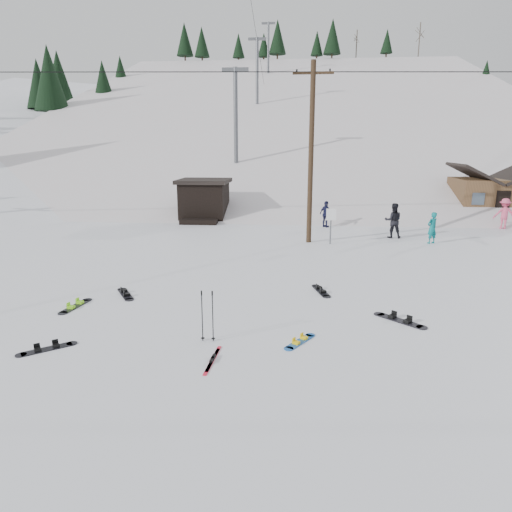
# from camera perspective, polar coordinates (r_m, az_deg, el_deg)

# --- Properties ---
(ground) EXTENTS (200.00, 200.00, 0.00)m
(ground) POSITION_cam_1_polar(r_m,az_deg,el_deg) (11.05, -2.68, -13.12)
(ground) COLOR white
(ground) RESTS_ON ground
(ski_slope) EXTENTS (60.00, 85.24, 65.97)m
(ski_slope) POSITION_cam_1_polar(r_m,az_deg,el_deg) (66.97, 3.93, -1.05)
(ski_slope) COLOR silver
(ski_slope) RESTS_ON ground
(ridge_left) EXTENTS (47.54, 95.03, 58.38)m
(ridge_left) POSITION_cam_1_polar(r_m,az_deg,el_deg) (70.66, -26.84, -0.90)
(ridge_left) COLOR white
(ridge_left) RESTS_ON ground
(treeline_crest) EXTENTS (50.00, 6.00, 10.00)m
(treeline_crest) POSITION_cam_1_polar(r_m,az_deg,el_deg) (95.91, 4.54, 10.66)
(treeline_crest) COLOR black
(treeline_crest) RESTS_ON ski_slope
(utility_pole) EXTENTS (2.00, 0.26, 9.00)m
(utility_pole) POSITION_cam_1_polar(r_m,az_deg,el_deg) (23.78, 6.90, 12.86)
(utility_pole) COLOR #3A2819
(utility_pole) RESTS_ON ground
(trail_sign) EXTENTS (0.50, 0.09, 1.85)m
(trail_sign) POSITION_cam_1_polar(r_m,az_deg,el_deg) (23.70, 9.36, 4.49)
(trail_sign) COLOR #595B60
(trail_sign) RESTS_ON ground
(lift_hut) EXTENTS (3.40, 4.10, 2.75)m
(lift_hut) POSITION_cam_1_polar(r_m,az_deg,el_deg) (31.58, -6.49, 7.01)
(lift_hut) COLOR black
(lift_hut) RESTS_ON ground
(lift_tower_near) EXTENTS (2.20, 0.36, 8.00)m
(lift_tower_near) POSITION_cam_1_polar(r_m,az_deg,el_deg) (40.24, -2.55, 17.76)
(lift_tower_near) COLOR #595B60
(lift_tower_near) RESTS_ON ski_slope
(lift_tower_mid) EXTENTS (2.20, 0.36, 8.00)m
(lift_tower_mid) POSITION_cam_1_polar(r_m,az_deg,el_deg) (60.74, 0.15, 22.55)
(lift_tower_mid) COLOR #595B60
(lift_tower_mid) RESTS_ON ski_slope
(lift_tower_far) EXTENTS (2.20, 0.36, 8.00)m
(lift_tower_far) POSITION_cam_1_polar(r_m,az_deg,el_deg) (81.51, 1.55, 24.90)
(lift_tower_far) COLOR #595B60
(lift_tower_far) RESTS_ON ski_slope
(cabin) EXTENTS (5.39, 4.40, 3.77)m
(cabin) POSITION_cam_1_polar(r_m,az_deg,el_deg) (36.56, 27.30, 6.68)
(cabin) COLOR brown
(cabin) RESTS_ON ground
(hero_snowboard) EXTENTS (0.81, 1.15, 0.09)m
(hero_snowboard) POSITION_cam_1_polar(r_m,az_deg,el_deg) (12.11, 5.52, -10.56)
(hero_snowboard) COLOR blue
(hero_snowboard) RESTS_ON ground
(hero_skis) EXTENTS (0.17, 1.52, 0.08)m
(hero_skis) POSITION_cam_1_polar(r_m,az_deg,el_deg) (11.16, -5.45, -12.76)
(hero_skis) COLOR red
(hero_skis) RESTS_ON ground
(ski_poles) EXTENTS (0.38, 0.10, 1.37)m
(ski_poles) POSITION_cam_1_polar(r_m,az_deg,el_deg) (11.94, -6.09, -7.40)
(ski_poles) COLOR black
(ski_poles) RESTS_ON ground
(board_scatter_a) EXTENTS (1.19, 1.02, 0.10)m
(board_scatter_a) POSITION_cam_1_polar(r_m,az_deg,el_deg) (12.77, -24.66, -10.47)
(board_scatter_a) COLOR black
(board_scatter_a) RESTS_ON ground
(board_scatter_b) EXTENTS (0.98, 1.38, 0.11)m
(board_scatter_b) POSITION_cam_1_polar(r_m,az_deg,el_deg) (16.30, -16.01, -4.56)
(board_scatter_b) COLOR black
(board_scatter_b) RESTS_ON ground
(board_scatter_c) EXTENTS (0.49, 1.55, 0.11)m
(board_scatter_c) POSITION_cam_1_polar(r_m,az_deg,el_deg) (15.63, -21.63, -5.80)
(board_scatter_c) COLOR black
(board_scatter_c) RESTS_ON ground
(board_scatter_d) EXTENTS (1.34, 1.27, 0.12)m
(board_scatter_d) POSITION_cam_1_polar(r_m,az_deg,el_deg) (14.04, 17.53, -7.64)
(board_scatter_d) COLOR black
(board_scatter_d) RESTS_ON ground
(board_scatter_f) EXTENTS (0.62, 1.49, 0.11)m
(board_scatter_f) POSITION_cam_1_polar(r_m,az_deg,el_deg) (16.17, 8.12, -4.31)
(board_scatter_f) COLOR black
(board_scatter_f) RESTS_ON ground
(skier_teal) EXTENTS (0.71, 0.65, 1.64)m
(skier_teal) POSITION_cam_1_polar(r_m,az_deg,el_deg) (25.36, 21.16, 3.30)
(skier_teal) COLOR #0B6F73
(skier_teal) RESTS_ON ground
(skier_dark) EXTENTS (0.96, 0.76, 1.92)m
(skier_dark) POSITION_cam_1_polar(r_m,az_deg,el_deg) (26.21, 16.78, 4.26)
(skier_dark) COLOR black
(skier_dark) RESTS_ON ground
(skier_pink) EXTENTS (1.27, 0.84, 1.85)m
(skier_pink) POSITION_cam_1_polar(r_m,az_deg,el_deg) (31.76, 28.61, 4.67)
(skier_pink) COLOR #DC4D73
(skier_pink) RESTS_ON ground
(skier_navy) EXTENTS (0.96, 0.95, 1.63)m
(skier_navy) POSITION_cam_1_polar(r_m,az_deg,el_deg) (28.76, 8.74, 5.19)
(skier_navy) COLOR #171839
(skier_navy) RESTS_ON ground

